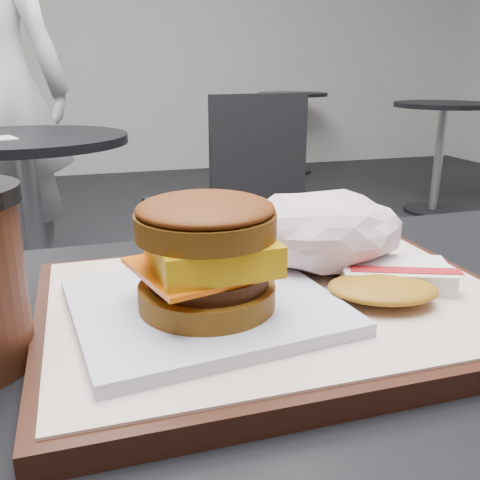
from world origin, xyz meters
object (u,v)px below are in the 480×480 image
at_px(serving_tray, 279,307).
at_px(breakfast_sandwich, 206,267).
at_px(hash_brown, 389,281).
at_px(crumpled_wrapper, 321,231).
at_px(neighbor_chair, 228,194).
at_px(neighbor_table, 30,193).

relative_size(serving_tray, breakfast_sandwich, 1.82).
bearing_deg(breakfast_sandwich, serving_tray, 16.61).
bearing_deg(hash_brown, breakfast_sandwich, 179.78).
bearing_deg(serving_tray, crumpled_wrapper, 41.43).
distance_m(serving_tray, neighbor_chair, 1.61).
bearing_deg(hash_brown, neighbor_table, 104.23).
distance_m(breakfast_sandwich, crumpled_wrapper, 0.15).
xyz_separation_m(serving_tray, neighbor_table, (-0.32, 1.59, -0.23)).
bearing_deg(neighbor_chair, hash_brown, -100.87).
bearing_deg(hash_brown, serving_tray, 167.34).
bearing_deg(neighbor_chair, serving_tray, -104.15).
bearing_deg(crumpled_wrapper, hash_brown, -69.01).
bearing_deg(breakfast_sandwich, hash_brown, -0.22).
height_order(serving_tray, hash_brown, hash_brown).
bearing_deg(hash_brown, crumpled_wrapper, 110.99).
relative_size(hash_brown, crumpled_wrapper, 0.85).
distance_m(serving_tray, hash_brown, 0.09).
bearing_deg(crumpled_wrapper, breakfast_sandwich, -149.86).
bearing_deg(neighbor_table, breakfast_sandwich, -81.00).
bearing_deg(neighbor_chair, breakfast_sandwich, -106.21).
distance_m(hash_brown, crumpled_wrapper, 0.08).
relative_size(crumpled_wrapper, neighbor_table, 0.21).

